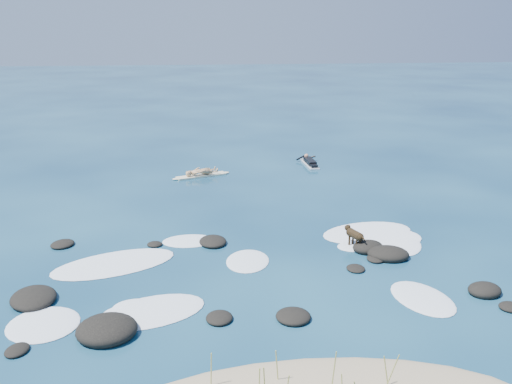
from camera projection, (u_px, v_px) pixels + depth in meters
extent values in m
plane|color=#0A2642|center=(269.00, 254.00, 18.46)|extent=(160.00, 160.00, 0.00)
cylinder|color=#9DA34E|center=(391.00, 375.00, 11.15)|extent=(0.25, 0.14, 0.99)
cylinder|color=#9DA34E|center=(277.00, 367.00, 11.54)|extent=(0.10, 0.11, 0.84)
cylinder|color=#9DA34E|center=(386.00, 374.00, 11.37)|extent=(0.18, 0.04, 0.82)
cylinder|color=#9DA34E|center=(211.00, 371.00, 11.42)|extent=(0.06, 0.05, 0.85)
cylinder|color=#9DA34E|center=(333.00, 376.00, 10.97)|extent=(0.08, 0.16, 1.18)
ellipsoid|color=black|center=(356.00, 268.00, 17.32)|extent=(0.57, 0.64, 0.15)
ellipsoid|color=black|center=(388.00, 254.00, 18.19)|extent=(1.53, 1.34, 0.45)
ellipsoid|color=black|center=(62.00, 244.00, 19.14)|extent=(1.05, 1.10, 0.22)
ellipsoid|color=black|center=(293.00, 316.00, 14.47)|extent=(0.94, 0.96, 0.28)
ellipsoid|color=black|center=(213.00, 242.00, 19.32)|extent=(1.04, 1.18, 0.30)
ellipsoid|color=black|center=(376.00, 258.00, 18.03)|extent=(0.77, 0.86, 0.18)
ellipsoid|color=black|center=(368.00, 247.00, 18.73)|extent=(1.31, 1.21, 0.43)
ellipsoid|color=black|center=(155.00, 244.00, 19.16)|extent=(0.62, 0.60, 0.17)
ellipsoid|color=black|center=(219.00, 318.00, 14.43)|extent=(0.78, 0.85, 0.22)
ellipsoid|color=black|center=(511.00, 307.00, 14.97)|extent=(0.69, 0.65, 0.20)
ellipsoid|color=black|center=(485.00, 290.00, 15.80)|extent=(1.18, 1.10, 0.39)
ellipsoid|color=black|center=(107.00, 330.00, 13.73)|extent=(1.49, 1.45, 0.55)
ellipsoid|color=black|center=(17.00, 350.00, 13.04)|extent=(0.69, 0.77, 0.17)
ellipsoid|color=black|center=(33.00, 298.00, 15.37)|extent=(1.52, 1.71, 0.38)
ellipsoid|color=white|center=(367.00, 233.00, 20.31)|extent=(3.83, 2.86, 0.12)
ellipsoid|color=white|center=(43.00, 324.00, 14.21)|extent=(2.21, 2.24, 0.12)
ellipsoid|color=white|center=(137.00, 308.00, 15.03)|extent=(1.36, 1.12, 0.12)
ellipsoid|color=white|center=(248.00, 261.00, 17.92)|extent=(1.68, 2.07, 0.12)
ellipsoid|color=white|center=(189.00, 241.00, 19.53)|extent=(1.85, 1.26, 0.12)
ellipsoid|color=white|center=(152.00, 312.00, 14.83)|extent=(3.31, 2.62, 0.12)
ellipsoid|color=white|center=(423.00, 298.00, 15.53)|extent=(1.94, 2.51, 0.12)
ellipsoid|color=white|center=(401.00, 244.00, 19.31)|extent=(1.85, 2.47, 0.12)
ellipsoid|color=white|center=(385.00, 237.00, 19.90)|extent=(2.64, 2.11, 0.12)
ellipsoid|color=white|center=(114.00, 264.00, 17.72)|extent=(4.32, 3.23, 0.12)
ellipsoid|color=white|center=(354.00, 247.00, 19.04)|extent=(1.10, 0.90, 0.12)
cube|color=beige|center=(201.00, 176.00, 27.53)|extent=(2.46, 1.33, 0.08)
ellipsoid|color=beige|center=(224.00, 173.00, 28.05)|extent=(0.55, 0.43, 0.09)
ellipsoid|color=beige|center=(177.00, 179.00, 27.00)|extent=(0.55, 0.43, 0.09)
imported|color=tan|center=(201.00, 159.00, 27.28)|extent=(0.56, 0.67, 1.59)
cube|color=silver|center=(310.00, 164.00, 29.70)|extent=(0.61, 2.18, 0.08)
ellipsoid|color=silver|center=(305.00, 159.00, 30.72)|extent=(0.28, 0.48, 0.08)
cube|color=black|center=(310.00, 161.00, 29.66)|extent=(0.46, 1.34, 0.22)
sphere|color=tan|center=(306.00, 156.00, 30.34)|extent=(0.24, 0.24, 0.23)
cylinder|color=black|center=(301.00, 158.00, 30.48)|extent=(0.53, 0.32, 0.24)
cylinder|color=black|center=(311.00, 157.00, 30.56)|extent=(0.54, 0.27, 0.24)
cube|color=black|center=(314.00, 166.00, 28.97)|extent=(0.36, 0.56, 0.14)
cylinder|color=black|center=(355.00, 235.00, 18.80)|extent=(0.46, 0.63, 0.28)
sphere|color=black|center=(350.00, 232.00, 19.02)|extent=(0.37, 0.37, 0.29)
sphere|color=black|center=(360.00, 237.00, 18.58)|extent=(0.34, 0.34, 0.26)
sphere|color=black|center=(348.00, 228.00, 19.13)|extent=(0.27, 0.27, 0.21)
cone|color=black|center=(345.00, 227.00, 19.24)|extent=(0.15, 0.16, 0.11)
cone|color=black|center=(347.00, 226.00, 19.08)|extent=(0.11, 0.10, 0.10)
cone|color=black|center=(349.00, 225.00, 19.13)|extent=(0.11, 0.10, 0.10)
cylinder|color=black|center=(349.00, 241.00, 19.02)|extent=(0.09, 0.09, 0.37)
cylinder|color=black|center=(353.00, 241.00, 19.09)|extent=(0.09, 0.09, 0.37)
cylinder|color=black|center=(356.00, 245.00, 18.69)|extent=(0.09, 0.09, 0.37)
cylinder|color=black|center=(360.00, 245.00, 18.75)|extent=(0.09, 0.09, 0.37)
cylinder|color=black|center=(362.00, 237.00, 18.46)|extent=(0.14, 0.27, 0.16)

